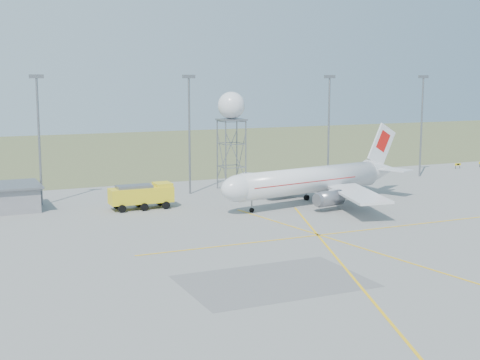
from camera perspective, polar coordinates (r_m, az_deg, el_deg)
name	(u,v)px	position (r m, az deg, el deg)	size (l,w,h in m)	color
grass_strip	(132,150)	(189.49, -9.22, 2.55)	(400.00, 120.00, 0.03)	#4C5E33
mast_a	(39,129)	(109.06, -16.80, 4.18)	(2.20, 0.50, 20.50)	slate
mast_b	(189,124)	(115.11, -4.35, 4.75)	(2.20, 0.50, 20.50)	slate
mast_c	(329,120)	(127.49, 7.59, 5.08)	(2.20, 0.50, 20.50)	slate
mast_d	(422,117)	(140.40, 15.25, 5.18)	(2.20, 0.50, 20.50)	slate
taxi_sign_near	(458,165)	(156.15, 18.10, 1.26)	(1.60, 0.17, 1.20)	black
airliner_main	(312,181)	(106.95, 6.16, -0.04)	(36.20, 34.72, 12.36)	silver
radar_tower	(231,135)	(119.67, -0.74, 3.86)	(4.85, 4.85, 17.56)	slate
fire_truck	(143,197)	(103.78, -8.28, -1.43)	(9.71, 3.92, 3.88)	yellow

